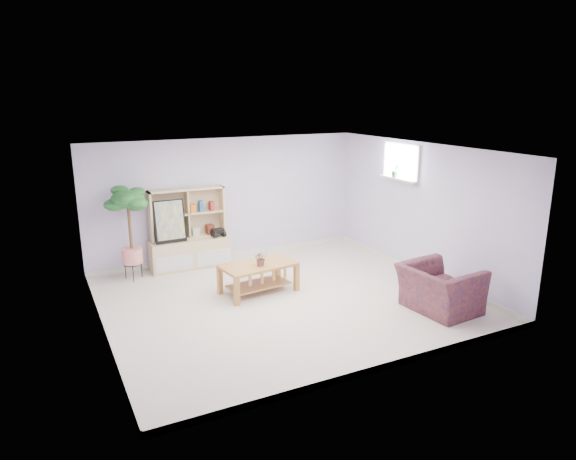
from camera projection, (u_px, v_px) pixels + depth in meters
name	position (u px, v px, depth m)	size (l,w,h in m)	color
floor	(283.00, 300.00, 8.26)	(5.50, 5.00, 0.01)	beige
ceiling	(283.00, 150.00, 7.64)	(5.50, 5.00, 0.01)	silver
walls	(283.00, 228.00, 7.95)	(5.51, 5.01, 2.40)	silver
baseboard	(283.00, 297.00, 8.25)	(5.50, 5.00, 0.10)	silver
window	(402.00, 162.00, 9.45)	(0.10, 0.98, 0.68)	silver
window_sill	(398.00, 179.00, 9.50)	(0.14, 1.00, 0.04)	silver
storage_unit	(189.00, 229.00, 9.62)	(1.51, 0.51, 1.51)	#D6B47E
poster	(170.00, 221.00, 9.34)	(0.57, 0.13, 0.79)	#FFE245
toy_truck	(218.00, 232.00, 9.79)	(0.33, 0.23, 0.18)	black
coffee_table	(259.00, 278.00, 8.52)	(1.21, 0.66, 0.50)	#B77039
table_plant	(261.00, 258.00, 8.35)	(0.22, 0.19, 0.25)	#184818
floor_tree	(130.00, 234.00, 8.95)	(0.62, 0.62, 1.69)	#1F5225
armchair	(440.00, 286.00, 7.76)	(1.08, 0.94, 0.80)	#16173B
sill_plant	(395.00, 171.00, 9.55)	(0.14, 0.11, 0.25)	#1F5225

